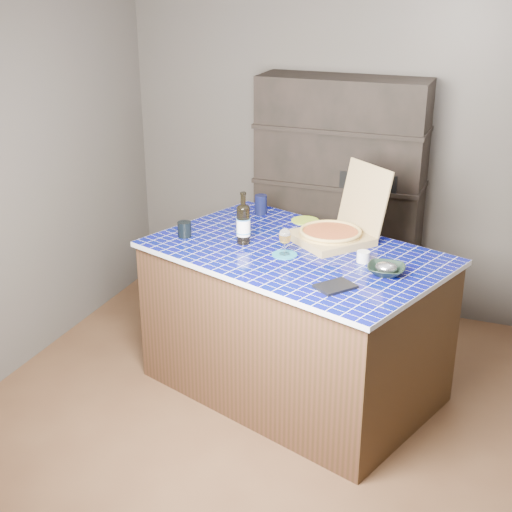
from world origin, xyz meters
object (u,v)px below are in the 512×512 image
at_px(dvd_case, 335,286).
at_px(bowl, 386,270).
at_px(wine_glass, 285,237).
at_px(pizza_box, 334,231).
at_px(kitchen_island, 294,321).
at_px(mead_bottle, 243,223).

xyz_separation_m(dvd_case, bowl, (0.21, 0.28, 0.02)).
bearing_deg(dvd_case, wine_glass, 176.88).
distance_m(wine_glass, bowl, 0.62).
xyz_separation_m(pizza_box, wine_glass, (-0.21, -0.33, 0.05)).
xyz_separation_m(kitchen_island, dvd_case, (0.36, -0.43, 0.48)).
relative_size(pizza_box, wine_glass, 4.03).
bearing_deg(pizza_box, bowl, -5.33).
xyz_separation_m(mead_bottle, wine_glass, (0.30, -0.10, -0.01)).
relative_size(kitchen_island, mead_bottle, 6.13).
xyz_separation_m(kitchen_island, pizza_box, (0.17, 0.24, 0.53)).
bearing_deg(mead_bottle, wine_glass, -17.87).
distance_m(mead_bottle, wine_glass, 0.31).
distance_m(kitchen_island, wine_glass, 0.59).
bearing_deg(wine_glass, dvd_case, -40.29).
xyz_separation_m(mead_bottle, dvd_case, (0.70, -0.43, -0.12)).
bearing_deg(wine_glass, bowl, -5.76).
bearing_deg(dvd_case, bowl, 89.72).
xyz_separation_m(wine_glass, dvd_case, (0.40, -0.34, -0.11)).
height_order(mead_bottle, dvd_case, mead_bottle).
height_order(wine_glass, dvd_case, wine_glass).
xyz_separation_m(pizza_box, bowl, (0.40, -0.39, -0.04)).
bearing_deg(dvd_case, pizza_box, 143.16).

